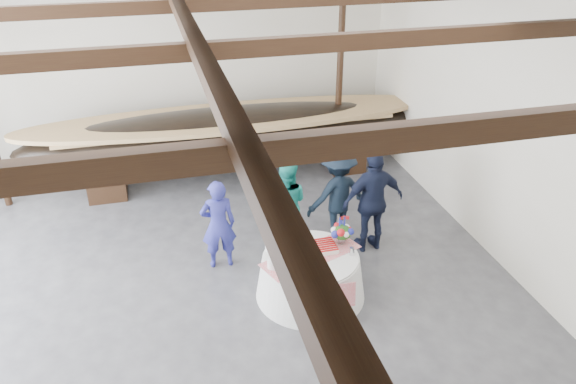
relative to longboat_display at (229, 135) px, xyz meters
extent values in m
cube|color=#3D3D42|center=(-1.07, -4.48, -1.04)|extent=(10.00, 12.00, 0.01)
cube|color=silver|center=(-1.07, 1.52, 1.21)|extent=(10.00, 0.02, 4.50)
cube|color=silver|center=(3.93, -4.48, 1.21)|extent=(0.02, 12.00, 4.50)
cube|color=white|center=(-1.07, -4.48, 3.46)|extent=(10.00, 12.00, 0.01)
cube|color=black|center=(-1.07, -7.98, 3.21)|extent=(9.80, 0.12, 0.18)
cube|color=black|center=(-1.07, -5.48, 3.21)|extent=(9.80, 0.12, 0.18)
cube|color=black|center=(-1.07, -2.98, 3.21)|extent=(9.80, 0.12, 0.18)
cube|color=black|center=(-1.07, -4.48, 3.34)|extent=(0.15, 11.76, 0.15)
cylinder|color=black|center=(2.43, 0.00, 1.21)|extent=(0.14, 0.14, 4.50)
cube|color=black|center=(-2.61, 0.00, -0.82)|extent=(0.76, 0.98, 0.43)
cube|color=black|center=(2.61, 0.00, -0.82)|extent=(0.76, 0.98, 0.43)
ellipsoid|color=black|center=(0.00, 0.00, -0.01)|extent=(8.69, 1.74, 1.20)
cube|color=#9E7A4C|center=(0.00, 0.00, 0.32)|extent=(6.96, 1.14, 0.07)
cone|color=silver|center=(0.55, -4.29, -0.69)|extent=(1.71, 1.71, 0.71)
cylinder|color=silver|center=(0.55, -4.29, -0.32)|extent=(1.45, 1.45, 0.04)
cube|color=red|center=(0.55, -4.29, -0.30)|extent=(1.67, 1.08, 0.01)
cube|color=white|center=(0.67, -4.16, -0.27)|extent=(0.60, 0.40, 0.07)
cylinder|color=white|center=(-0.07, -4.44, -0.21)|extent=(0.18, 0.18, 0.19)
cylinder|color=white|center=(0.00, -3.97, -0.19)|extent=(0.18, 0.18, 0.22)
cube|color=#6B0F09|center=(0.25, -4.71, -0.29)|extent=(0.30, 0.24, 0.03)
cone|color=silver|center=(1.16, -4.41, -0.24)|extent=(0.09, 0.09, 0.12)
imported|color=navy|center=(-0.70, -3.14, -0.24)|extent=(0.58, 0.38, 1.60)
imported|color=teal|center=(0.53, -2.81, -0.23)|extent=(0.93, 0.81, 1.63)
imported|color=black|center=(1.47, -2.80, -0.15)|extent=(1.26, 0.89, 1.77)
imported|color=black|center=(1.95, -3.29, -0.09)|extent=(1.15, 0.55, 1.90)
camera|label=1|loc=(-1.55, -11.03, 4.61)|focal=35.00mm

